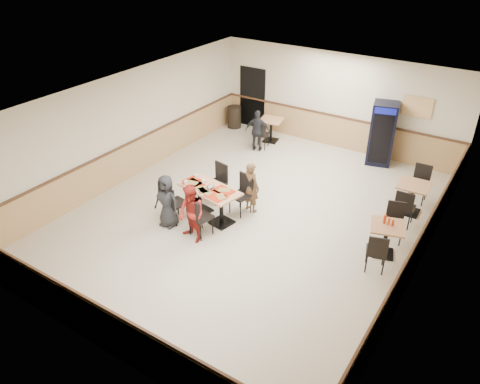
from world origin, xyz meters
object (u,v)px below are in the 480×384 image
Objects in this scene: side_table_far at (413,194)px; trash_bin at (234,117)px; main_table at (210,198)px; diner_woman_left at (167,201)px; back_table at (271,127)px; pepsi_cooler at (382,134)px; side_table_near at (386,235)px; diner_man_opposite at (251,187)px; lone_diner at (258,131)px; diner_woman_right at (191,214)px.

trash_bin is (-6.81, 2.29, -0.15)m from side_table_far.
diner_woman_left is at bearing -117.90° from main_table.
back_table is 3.57m from pepsi_cooler.
pepsi_cooler is (-1.60, 4.36, 0.44)m from side_table_near.
diner_man_opposite is 1.52× the size of side_table_near.
main_table is 1.24× the size of diner_man_opposite.
lone_diner is 1.52× the size of side_table_near.
diner_woman_right is 1.04× the size of lone_diner.
lone_diner is 0.71× the size of pepsi_cooler.
side_table_far is (4.06, 2.90, -0.01)m from main_table.
side_table_near is at bearing -168.34° from diner_man_opposite.
diner_woman_right is 4.28m from side_table_near.
lone_diner reaches higher than side_table_near.
pepsi_cooler reaches higher than lone_diner.
diner_woman_left is at bearing 75.08° from lone_diner.
lone_diner is at bearing 92.70° from diner_woman_left.
main_table is 1.95× the size of back_table.
diner_man_opposite is 3.41m from side_table_near.
diner_man_opposite is (0.45, 1.81, -0.02)m from diner_woman_right.
lone_diner is (-1.72, 3.15, -0.00)m from diner_man_opposite.
lone_diner is (-1.27, 4.96, -0.03)m from diner_woman_right.
pepsi_cooler is at bearing 179.94° from lone_diner.
back_table reaches higher than trash_bin.
back_table is (-0.00, 0.87, -0.16)m from lone_diner.
back_table is (-5.12, 3.97, 0.01)m from side_table_near.
diner_woman_left is at bearing -160.18° from side_table_near.
back_table is at bearing 142.21° from side_table_near.
back_table reaches higher than side_table_near.
diner_woman_left is at bearing 62.39° from diner_man_opposite.
side_table_near is at bearing -32.39° from trash_bin.
trash_bin reaches higher than side_table_near.
diner_woman_left is 1.00× the size of lone_diner.
back_table is at bearing 91.96° from diner_woman_left.
diner_man_opposite is 5.55m from trash_bin.
diner_woman_right reaches higher than trash_bin.
main_table is 4.12m from lone_diner.
trash_bin is (-2.10, 6.02, -0.28)m from diner_woman_left.
back_table is (-1.27, 5.83, -0.18)m from diner_woman_right.
main_table is at bearing -129.30° from pepsi_cooler.
diner_man_opposite is 1.76× the size of trash_bin.
lone_diner is at bearing -35.81° from trash_bin.
diner_woman_right is 5.97m from back_table.
diner_woman_right is (0.21, -0.99, 0.15)m from main_table.
diner_woman_left is 1.57× the size of back_table.
pepsi_cooler is at bearing 0.47° from trash_bin.
back_table is at bearing -109.77° from lone_diner.
main_table is at bearing -62.08° from trash_bin.
back_table is at bearing 117.96° from diner_woman_right.
diner_woman_right is 1.58× the size of side_table_near.
lone_diner is (-1.06, 3.97, 0.12)m from main_table.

